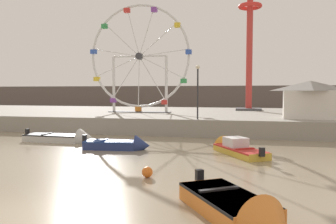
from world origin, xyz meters
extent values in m
plane|color=gray|center=(0.00, 0.00, 0.00)|extent=(240.00, 240.00, 0.00)
cube|color=gray|center=(0.00, 27.31, 0.66)|extent=(110.00, 20.21, 1.33)
cube|color=#564C47|center=(0.00, 49.22, 2.20)|extent=(140.00, 3.00, 4.40)
cube|color=gold|center=(6.00, 10.84, 0.19)|extent=(3.14, 3.93, 0.39)
cube|color=#B2231E|center=(6.00, 10.84, 0.35)|extent=(3.14, 3.91, 0.08)
cone|color=gold|center=(4.71, 12.89, 0.19)|extent=(1.61, 1.55, 1.24)
cube|color=black|center=(7.07, 9.14, 0.50)|extent=(0.31, 0.30, 0.44)
cube|color=silver|center=(5.75, 11.25, 0.64)|extent=(1.50, 1.53, 0.51)
cube|color=#B2231E|center=(6.26, 10.44, 0.42)|extent=(1.03, 0.73, 0.06)
cube|color=orange|center=(5.79, 1.75, 0.27)|extent=(3.08, 3.55, 0.54)
cube|color=black|center=(5.79, 1.75, 0.50)|extent=(3.08, 3.54, 0.08)
cube|color=black|center=(4.82, 3.19, 0.65)|extent=(0.31, 0.30, 0.44)
cube|color=black|center=(5.56, 2.09, 0.57)|extent=(1.17, 0.86, 0.06)
cube|color=navy|center=(-1.60, 11.03, 0.25)|extent=(3.20, 1.56, 0.50)
cube|color=navy|center=(-1.60, 11.03, 0.46)|extent=(3.17, 1.58, 0.08)
cone|color=navy|center=(0.34, 11.20, 0.25)|extent=(0.96, 1.30, 1.22)
cube|color=black|center=(-3.25, 10.88, 0.61)|extent=(0.22, 0.26, 0.44)
cube|color=navy|center=(-1.99, 10.99, 0.53)|extent=(0.26, 1.10, 0.06)
cube|color=silver|center=(-6.63, 12.97, 0.25)|extent=(4.02, 1.52, 0.50)
cube|color=black|center=(-6.63, 12.97, 0.46)|extent=(3.98, 1.54, 0.08)
cone|color=silver|center=(-4.11, 12.92, 0.25)|extent=(1.12, 1.40, 1.38)
cube|color=black|center=(-8.73, 13.01, 0.61)|extent=(0.20, 0.24, 0.44)
cube|color=black|center=(-7.13, 12.98, 0.53)|extent=(0.18, 1.23, 0.06)
torus|color=silver|center=(-4.35, 25.17, 7.02)|extent=(10.43, 0.24, 10.43)
cylinder|color=#38383D|center=(-4.35, 25.17, 7.02)|extent=(0.70, 0.50, 0.70)
cylinder|color=silver|center=(-5.00, 25.17, 9.49)|extent=(1.37, 0.08, 4.95)
cube|color=red|center=(-5.65, 25.17, 11.67)|extent=(0.56, 0.48, 0.44)
cylinder|color=silver|center=(-6.23, 25.17, 8.75)|extent=(3.81, 0.08, 3.50)
cube|color=#33934C|center=(-8.11, 25.17, 10.19)|extent=(0.56, 0.48, 0.44)
cylinder|color=silver|center=(-6.86, 25.17, 7.46)|extent=(5.03, 0.08, 0.95)
cube|color=#3356B7|center=(-9.37, 25.17, 7.61)|extent=(0.56, 0.48, 0.44)
cylinder|color=silver|center=(-6.70, 25.17, 6.03)|extent=(4.72, 0.08, 2.06)
cube|color=yellow|center=(-9.05, 25.17, 4.76)|extent=(0.56, 0.48, 0.44)
cylinder|color=silver|center=(-5.79, 25.17, 4.92)|extent=(2.94, 0.08, 4.25)
cube|color=purple|center=(-7.23, 25.17, 2.54)|extent=(0.56, 0.48, 0.44)
cylinder|color=silver|center=(-4.43, 25.17, 4.48)|extent=(0.22, 0.08, 5.10)
cube|color=orange|center=(-4.50, 25.17, 1.65)|extent=(0.56, 0.48, 0.44)
cylinder|color=silver|center=(-3.04, 25.17, 4.84)|extent=(2.70, 0.08, 4.40)
cube|color=red|center=(-1.72, 25.17, 2.38)|extent=(0.56, 0.48, 0.44)
cylinder|color=silver|center=(-2.07, 25.17, 5.90)|extent=(4.61, 0.08, 2.32)
cube|color=#33934C|center=(0.22, 25.17, 4.50)|extent=(0.56, 0.48, 0.44)
cylinder|color=silver|center=(-1.82, 25.17, 7.32)|extent=(5.07, 0.08, 0.66)
cube|color=#3356B7|center=(0.71, 25.17, 7.33)|extent=(0.56, 0.48, 0.44)
cylinder|color=silver|center=(-2.38, 25.17, 8.64)|extent=(3.99, 0.08, 3.29)
cube|color=yellow|center=(-0.41, 25.17, 9.97)|extent=(0.56, 0.48, 0.44)
cylinder|color=silver|center=(-3.57, 25.17, 9.45)|extent=(1.65, 0.08, 4.87)
cube|color=purple|center=(-2.78, 25.17, 11.59)|extent=(0.56, 0.48, 0.44)
cylinder|color=silver|center=(-7.16, 25.17, 4.18)|extent=(0.28, 0.28, 5.70)
cylinder|color=silver|center=(-1.55, 25.17, 4.18)|extent=(0.28, 0.28, 5.70)
cylinder|color=silver|center=(-4.35, 25.17, 7.02)|extent=(5.61, 0.18, 0.18)
cube|color=#4C4C51|center=(-4.35, 25.17, 1.37)|extent=(6.41, 1.20, 0.08)
cylinder|color=#BC332D|center=(6.54, 31.55, 9.06)|extent=(0.70, 0.70, 15.47)
torus|color=red|center=(6.54, 31.55, 12.95)|extent=(2.64, 2.64, 0.44)
cube|color=#4C4C51|center=(6.54, 31.55, 1.45)|extent=(2.80, 2.80, 0.24)
cube|color=silver|center=(11.23, 20.96, 2.43)|extent=(4.27, 3.77, 2.20)
pyramid|color=gray|center=(11.23, 20.96, 3.91)|extent=(4.69, 4.15, 0.80)
cylinder|color=#2D2D33|center=(2.68, 17.75, 3.25)|extent=(0.12, 0.12, 3.83)
sphere|color=#F2EACC|center=(2.68, 17.75, 5.30)|extent=(0.32, 0.32, 0.32)
sphere|color=orange|center=(2.47, 5.03, 0.22)|extent=(0.44, 0.44, 0.44)
camera|label=1|loc=(6.31, -7.79, 3.44)|focal=36.14mm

